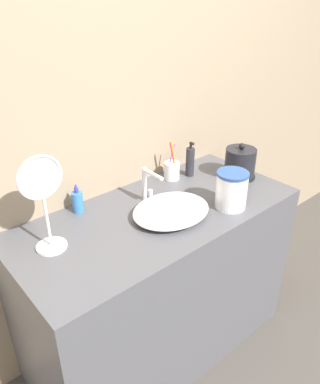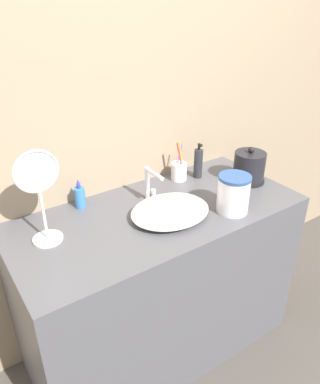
{
  "view_description": "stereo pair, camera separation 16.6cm",
  "coord_description": "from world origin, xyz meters",
  "px_view_note": "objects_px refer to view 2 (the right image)",
  "views": [
    {
      "loc": [
        -0.95,
        -0.8,
        1.76
      ],
      "look_at": [
        0.01,
        0.31,
        0.97
      ],
      "focal_mm": 35.0,
      "sensor_mm": 36.0,
      "label": 1
    },
    {
      "loc": [
        -0.82,
        -0.9,
        1.76
      ],
      "look_at": [
        0.01,
        0.31,
        0.97
      ],
      "focal_mm": 35.0,
      "sensor_mm": 36.0,
      "label": 2
    }
  ],
  "objects_px": {
    "lotion_bottle": "(198,163)",
    "shampoo_bottle": "(80,197)",
    "water_pitcher": "(233,194)",
    "vanity_mirror": "(40,191)",
    "faucet": "(150,182)",
    "electric_kettle": "(249,168)",
    "toothbrush_cup": "(179,171)"
  },
  "relations": [
    {
      "from": "faucet",
      "to": "lotion_bottle",
      "type": "bearing_deg",
      "value": 11.09
    },
    {
      "from": "water_pitcher",
      "to": "faucet",
      "type": "bearing_deg",
      "value": 131.12
    },
    {
      "from": "toothbrush_cup",
      "to": "lotion_bottle",
      "type": "height_order",
      "value": "toothbrush_cup"
    },
    {
      "from": "shampoo_bottle",
      "to": "electric_kettle",
      "type": "bearing_deg",
      "value": -16.43
    },
    {
      "from": "vanity_mirror",
      "to": "faucet",
      "type": "bearing_deg",
      "value": 4.24
    },
    {
      "from": "faucet",
      "to": "vanity_mirror",
      "type": "bearing_deg",
      "value": -175.76
    },
    {
      "from": "faucet",
      "to": "water_pitcher",
      "type": "xyz_separation_m",
      "value": [
        0.26,
        -0.29,
        -0.01
      ]
    },
    {
      "from": "shampoo_bottle",
      "to": "water_pitcher",
      "type": "height_order",
      "value": "water_pitcher"
    },
    {
      "from": "toothbrush_cup",
      "to": "lotion_bottle",
      "type": "bearing_deg",
      "value": -18.57
    },
    {
      "from": "electric_kettle",
      "to": "faucet",
      "type": "bearing_deg",
      "value": 167.53
    },
    {
      "from": "faucet",
      "to": "water_pitcher",
      "type": "height_order",
      "value": "water_pitcher"
    },
    {
      "from": "lotion_bottle",
      "to": "water_pitcher",
      "type": "height_order",
      "value": "lotion_bottle"
    },
    {
      "from": "electric_kettle",
      "to": "shampoo_bottle",
      "type": "distance_m",
      "value": 0.88
    },
    {
      "from": "vanity_mirror",
      "to": "lotion_bottle",
      "type": "bearing_deg",
      "value": 7.02
    },
    {
      "from": "electric_kettle",
      "to": "toothbrush_cup",
      "type": "distance_m",
      "value": 0.37
    },
    {
      "from": "electric_kettle",
      "to": "shampoo_bottle",
      "type": "height_order",
      "value": "electric_kettle"
    },
    {
      "from": "toothbrush_cup",
      "to": "vanity_mirror",
      "type": "xyz_separation_m",
      "value": [
        -0.77,
        -0.14,
        0.18
      ]
    },
    {
      "from": "electric_kettle",
      "to": "lotion_bottle",
      "type": "height_order",
      "value": "same"
    },
    {
      "from": "electric_kettle",
      "to": "water_pitcher",
      "type": "distance_m",
      "value": 0.33
    },
    {
      "from": "shampoo_bottle",
      "to": "water_pitcher",
      "type": "bearing_deg",
      "value": -37.03
    },
    {
      "from": "water_pitcher",
      "to": "electric_kettle",
      "type": "bearing_deg",
      "value": 31.66
    },
    {
      "from": "toothbrush_cup",
      "to": "vanity_mirror",
      "type": "relative_size",
      "value": 0.57
    },
    {
      "from": "toothbrush_cup",
      "to": "lotion_bottle",
      "type": "distance_m",
      "value": 0.11
    },
    {
      "from": "lotion_bottle",
      "to": "shampoo_bottle",
      "type": "xyz_separation_m",
      "value": [
        -0.65,
        0.06,
        -0.03
      ]
    },
    {
      "from": "toothbrush_cup",
      "to": "shampoo_bottle",
      "type": "height_order",
      "value": "toothbrush_cup"
    },
    {
      "from": "shampoo_bottle",
      "to": "water_pitcher",
      "type": "distance_m",
      "value": 0.7
    },
    {
      "from": "faucet",
      "to": "lotion_bottle",
      "type": "relative_size",
      "value": 0.88
    },
    {
      "from": "faucet",
      "to": "shampoo_bottle",
      "type": "bearing_deg",
      "value": 156.96
    },
    {
      "from": "electric_kettle",
      "to": "lotion_bottle",
      "type": "relative_size",
      "value": 1.0
    },
    {
      "from": "shampoo_bottle",
      "to": "vanity_mirror",
      "type": "bearing_deg",
      "value": -142.34
    },
    {
      "from": "vanity_mirror",
      "to": "electric_kettle",
      "type": "bearing_deg",
      "value": -4.33
    },
    {
      "from": "electric_kettle",
      "to": "water_pitcher",
      "type": "bearing_deg",
      "value": -148.34
    }
  ]
}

